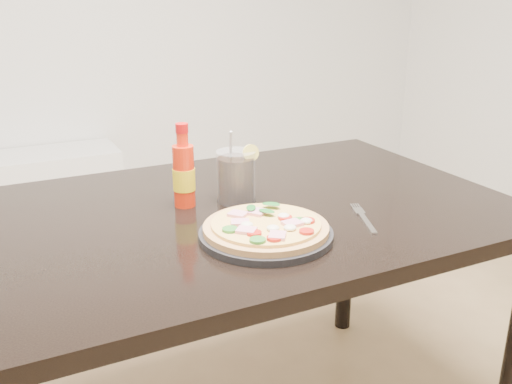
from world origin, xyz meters
name	(u,v)px	position (x,y,z in m)	size (l,w,h in m)	color
dining_table	(235,238)	(-0.18, 0.34, 0.67)	(1.40, 0.90, 0.75)	black
plate	(266,234)	(-0.19, 0.14, 0.76)	(0.30, 0.30, 0.02)	black
pizza	(266,227)	(-0.19, 0.14, 0.78)	(0.28, 0.28, 0.03)	tan
hot_sauce_bottle	(184,174)	(-0.29, 0.41, 0.83)	(0.07, 0.07, 0.21)	red
cola_cup	(236,177)	(-0.15, 0.39, 0.81)	(0.11, 0.10, 0.19)	black
fork	(363,217)	(0.07, 0.14, 0.75)	(0.08, 0.18, 0.00)	silver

